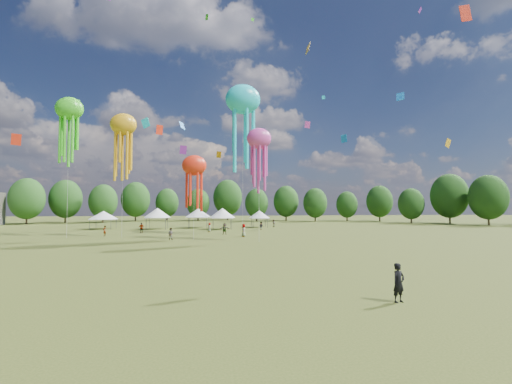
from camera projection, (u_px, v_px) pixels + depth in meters
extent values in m
plane|color=#384416|center=(226.00, 297.00, 18.07)|extent=(300.00, 300.00, 0.00)
imported|color=black|center=(399.00, 283.00, 17.12)|extent=(0.80, 0.66, 1.88)
imported|color=gray|center=(170.00, 234.00, 48.44)|extent=(0.96, 0.84, 1.65)
imported|color=gray|center=(209.00, 227.00, 63.21)|extent=(0.73, 0.92, 1.65)
imported|color=gray|center=(273.00, 223.00, 77.62)|extent=(0.71, 0.87, 1.66)
imported|color=gray|center=(261.00, 226.00, 69.04)|extent=(1.11, 0.82, 1.54)
imported|color=gray|center=(141.00, 228.00, 60.52)|extent=(1.11, 0.63, 1.78)
imported|color=gray|center=(225.00, 229.00, 57.93)|extent=(1.75, 0.70, 1.83)
imported|color=gray|center=(105.00, 231.00, 54.51)|extent=(0.56, 0.69, 1.62)
imported|color=gray|center=(244.00, 230.00, 53.46)|extent=(0.62, 0.94, 1.91)
cylinder|color=#47474C|center=(90.00, 225.00, 69.17)|extent=(0.08, 0.08, 1.90)
cylinder|color=#47474C|center=(96.00, 224.00, 73.14)|extent=(0.08, 0.08, 1.90)
cylinder|color=#47474C|center=(111.00, 225.00, 69.68)|extent=(0.08, 0.08, 1.90)
cylinder|color=#47474C|center=(116.00, 224.00, 73.65)|extent=(0.08, 0.08, 1.90)
cube|color=white|center=(103.00, 219.00, 71.45)|extent=(4.41, 4.41, 0.10)
cone|color=white|center=(103.00, 215.00, 71.49)|extent=(5.73, 5.73, 1.63)
cylinder|color=#47474C|center=(146.00, 224.00, 68.88)|extent=(0.08, 0.08, 2.25)
cylinder|color=#47474C|center=(149.00, 223.00, 72.55)|extent=(0.08, 0.08, 2.25)
cylinder|color=#47474C|center=(166.00, 224.00, 69.36)|extent=(0.08, 0.08, 2.25)
cylinder|color=#47474C|center=(168.00, 223.00, 73.02)|extent=(0.08, 0.08, 2.25)
cube|color=white|center=(157.00, 218.00, 71.00)|extent=(4.10, 4.10, 0.10)
cone|color=white|center=(157.00, 213.00, 71.04)|extent=(5.33, 5.33, 1.93)
cylinder|color=#47474C|center=(189.00, 223.00, 73.23)|extent=(0.08, 0.08, 2.19)
cylinder|color=#47474C|center=(190.00, 222.00, 76.93)|extent=(0.08, 0.08, 2.19)
cylinder|color=#47474C|center=(207.00, 223.00, 73.71)|extent=(0.08, 0.08, 2.19)
cylinder|color=#47474C|center=(207.00, 222.00, 77.41)|extent=(0.08, 0.08, 2.19)
cube|color=white|center=(198.00, 217.00, 75.36)|extent=(4.13, 4.13, 0.10)
cone|color=white|center=(198.00, 213.00, 75.40)|extent=(5.37, 5.37, 1.88)
cylinder|color=#47474C|center=(213.00, 224.00, 68.65)|extent=(0.08, 0.08, 2.22)
cylinder|color=#47474C|center=(213.00, 223.00, 72.22)|extent=(0.08, 0.08, 2.22)
cylinder|color=#47474C|center=(232.00, 224.00, 69.11)|extent=(0.08, 0.08, 2.22)
cylinder|color=#47474C|center=(231.00, 223.00, 72.68)|extent=(0.08, 0.08, 2.22)
cube|color=white|center=(222.00, 218.00, 70.71)|extent=(4.01, 4.01, 0.10)
cone|color=white|center=(222.00, 213.00, 70.75)|extent=(5.21, 5.21, 1.90)
cylinder|color=#47474C|center=(253.00, 223.00, 75.34)|extent=(0.08, 0.08, 1.93)
cylinder|color=#47474C|center=(251.00, 223.00, 78.46)|extent=(0.08, 0.08, 1.93)
cylinder|color=#47474C|center=(268.00, 223.00, 75.74)|extent=(0.08, 0.08, 1.93)
cylinder|color=#47474C|center=(265.00, 222.00, 78.87)|extent=(0.08, 0.08, 1.93)
cube|color=white|center=(259.00, 218.00, 77.14)|extent=(3.55, 3.55, 0.10)
cone|color=white|center=(259.00, 214.00, 77.18)|extent=(4.62, 4.62, 1.65)
ellipsoid|color=gold|center=(123.00, 124.00, 51.95)|extent=(3.81, 2.67, 3.24)
cylinder|color=beige|center=(123.00, 181.00, 51.62)|extent=(0.03, 0.03, 16.69)
ellipsoid|color=#1BD6EB|center=(243.00, 99.00, 55.61)|extent=(5.52, 3.86, 4.69)
cylinder|color=beige|center=(243.00, 167.00, 55.19)|extent=(0.03, 0.03, 21.48)
ellipsoid|color=#D940A2|center=(259.00, 138.00, 46.36)|extent=(3.24, 2.27, 2.76)
cylinder|color=beige|center=(259.00, 190.00, 46.09)|extent=(0.03, 0.03, 13.54)
ellipsoid|color=#41D723|center=(69.00, 109.00, 52.04)|extent=(4.00, 2.80, 3.40)
cylinder|color=beige|center=(68.00, 173.00, 51.66)|extent=(0.03, 0.03, 19.04)
ellipsoid|color=red|center=(194.00, 165.00, 49.34)|extent=(3.41, 2.38, 2.90)
cylinder|color=beige|center=(194.00, 202.00, 49.14)|extent=(0.03, 0.03, 10.34)
cube|color=#41D723|center=(207.00, 17.00, 52.75)|extent=(0.48, 0.76, 0.99)
cube|color=#1A83EE|center=(182.00, 125.00, 77.58)|extent=(1.43, 1.90, 1.90)
cube|color=#1BD6EB|center=(323.00, 97.00, 77.59)|extent=(0.66, 0.57, 0.94)
cube|color=purple|center=(183.00, 150.00, 60.74)|extent=(1.29, 0.58, 1.52)
cube|color=red|center=(465.00, 13.00, 33.97)|extent=(1.50, 0.18, 1.77)
cube|color=#1A83EE|center=(400.00, 97.00, 55.80)|extent=(1.26, 1.34, 1.48)
cube|color=red|center=(160.00, 130.00, 80.39)|extent=(1.52, 1.44, 2.19)
cube|color=gold|center=(308.00, 49.00, 65.30)|extent=(0.74, 2.02, 2.25)
cube|color=#1A83EE|center=(344.00, 139.00, 80.64)|extent=(1.19, 1.16, 1.99)
cube|color=#D940A2|center=(307.00, 125.00, 90.71)|extent=(1.53, 0.34, 1.89)
cube|color=purple|center=(420.00, 10.00, 49.32)|extent=(0.73, 0.59, 0.76)
cube|color=red|center=(16.00, 139.00, 64.61)|extent=(1.76, 0.68, 2.19)
cube|color=orange|center=(219.00, 155.00, 66.68)|extent=(0.95, 0.62, 1.32)
cube|color=gold|center=(448.00, 143.00, 53.62)|extent=(1.31, 0.40, 1.52)
cube|color=#41D723|center=(253.00, 20.00, 79.81)|extent=(0.73, 0.30, 0.88)
cube|color=#1BD6EB|center=(146.00, 123.00, 65.68)|extent=(1.87, 0.87, 2.26)
cylinder|color=#38281C|center=(27.00, 218.00, 89.56)|extent=(0.44, 0.44, 3.36)
ellipsoid|color=#1E4416|center=(27.00, 199.00, 89.75)|extent=(8.40, 8.40, 10.51)
cylinder|color=#38281C|center=(65.00, 217.00, 97.63)|extent=(0.44, 0.44, 3.41)
ellipsoid|color=#1E4416|center=(66.00, 199.00, 97.82)|extent=(8.53, 8.53, 10.66)
cylinder|color=#38281C|center=(103.00, 217.00, 98.45)|extent=(0.44, 0.44, 3.07)
ellipsoid|color=#1E4416|center=(103.00, 201.00, 98.63)|extent=(7.66, 7.66, 9.58)
cylinder|color=#38281C|center=(135.00, 216.00, 107.61)|extent=(0.44, 0.44, 3.43)
ellipsoid|color=#1E4416|center=(136.00, 199.00, 107.80)|extent=(8.58, 8.58, 10.73)
cylinder|color=#38281C|center=(167.00, 216.00, 114.29)|extent=(0.44, 0.44, 2.95)
ellipsoid|color=#1E4416|center=(167.00, 203.00, 114.46)|extent=(7.37, 7.37, 9.21)
cylinder|color=#38281C|center=(198.00, 216.00, 111.72)|extent=(0.44, 0.44, 2.89)
ellipsoid|color=#1E4416|center=(198.00, 203.00, 111.88)|extent=(7.23, 7.23, 9.04)
cylinder|color=#38281C|center=(228.00, 214.00, 117.36)|extent=(0.44, 0.44, 3.84)
ellipsoid|color=#1E4416|center=(228.00, 198.00, 117.58)|extent=(9.60, 9.60, 11.99)
cylinder|color=#38281C|center=(257.00, 217.00, 107.46)|extent=(0.44, 0.44, 2.84)
ellipsoid|color=#1E4416|center=(257.00, 203.00, 107.62)|extent=(7.11, 7.11, 8.89)
cylinder|color=#38281C|center=(286.00, 216.00, 111.28)|extent=(0.44, 0.44, 3.16)
ellipsoid|color=#1E4416|center=(286.00, 201.00, 111.46)|extent=(7.91, 7.91, 9.88)
cylinder|color=#38281C|center=(315.00, 217.00, 106.58)|extent=(0.44, 0.44, 2.88)
ellipsoid|color=#1E4416|center=(315.00, 203.00, 106.74)|extent=(7.21, 7.21, 9.01)
cylinder|color=#38281C|center=(347.00, 217.00, 109.90)|extent=(0.44, 0.44, 2.63)
ellipsoid|color=#1E4416|center=(347.00, 205.00, 110.05)|extent=(6.57, 6.57, 8.22)
cylinder|color=#38281C|center=(380.00, 216.00, 107.58)|extent=(0.44, 0.44, 3.13)
ellipsoid|color=#1E4416|center=(379.00, 201.00, 107.76)|extent=(7.81, 7.81, 9.77)
cylinder|color=#38281C|center=(411.00, 218.00, 96.17)|extent=(0.44, 0.44, 2.72)
ellipsoid|color=#1E4416|center=(411.00, 204.00, 96.32)|extent=(6.80, 6.80, 8.50)
cylinder|color=#38281C|center=(450.00, 216.00, 94.52)|extent=(0.44, 0.44, 3.81)
ellipsoid|color=#1E4416|center=(449.00, 196.00, 94.74)|extent=(9.52, 9.52, 11.90)
cylinder|color=#38281C|center=(489.00, 218.00, 85.94)|extent=(0.44, 0.44, 3.51)
ellipsoid|color=#1E4416|center=(488.00, 197.00, 86.14)|extent=(8.78, 8.78, 10.97)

